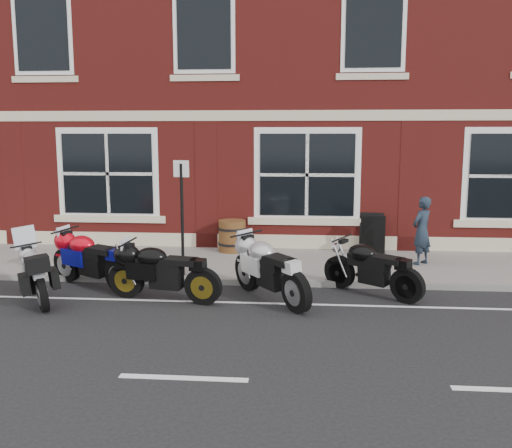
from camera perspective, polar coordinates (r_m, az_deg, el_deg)
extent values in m
plane|color=black|center=(10.05, -3.65, -8.15)|extent=(80.00, 80.00, 0.00)
cube|color=slate|center=(12.90, -1.67, -3.99)|extent=(30.00, 3.00, 0.12)
cube|color=slate|center=(11.38, -2.58, -5.77)|extent=(30.00, 0.16, 0.12)
cube|color=maroon|center=(20.27, 0.79, 17.61)|extent=(24.00, 12.00, 12.00)
cylinder|color=black|center=(11.56, -21.40, -4.94)|extent=(0.43, 0.56, 0.60)
cylinder|color=black|center=(10.27, -20.42, -6.60)|extent=(0.43, 0.56, 0.60)
cube|color=black|center=(10.89, -21.06, -4.05)|extent=(0.60, 0.74, 0.20)
ellipsoid|color=#98989D|center=(11.00, -21.19, -3.33)|extent=(0.57, 0.62, 0.30)
cube|color=black|center=(10.51, -20.81, -4.07)|extent=(0.48, 0.56, 0.09)
cube|color=silver|center=(11.39, -21.61, -1.18)|extent=(0.35, 0.25, 0.42)
cylinder|color=black|center=(12.16, -18.23, -3.87)|extent=(0.67, 0.47, 0.69)
cylinder|color=black|center=(10.96, -13.32, -5.03)|extent=(0.67, 0.47, 0.69)
cube|color=black|center=(11.52, -16.15, -2.61)|extent=(0.88, 0.66, 0.24)
ellipsoid|color=red|center=(11.62, -16.68, -1.88)|extent=(0.72, 0.64, 0.35)
cube|color=black|center=(11.17, -14.78, -2.45)|extent=(0.65, 0.54, 0.11)
cylinder|color=black|center=(10.71, -12.72, -5.41)|extent=(0.68, 0.28, 0.67)
cylinder|color=black|center=(10.05, -5.22, -6.18)|extent=(0.68, 0.28, 0.67)
cube|color=black|center=(10.30, -9.40, -3.86)|extent=(0.87, 0.43, 0.23)
ellipsoid|color=black|center=(10.34, -10.19, -3.12)|extent=(0.65, 0.49, 0.33)
cube|color=black|center=(10.10, -7.30, -3.58)|extent=(0.62, 0.39, 0.10)
cylinder|color=black|center=(10.91, -0.68, -4.80)|extent=(0.54, 0.67, 0.72)
cylinder|color=black|center=(9.58, 4.22, -6.77)|extent=(0.54, 0.67, 0.72)
cube|color=black|center=(10.19, 1.45, -3.59)|extent=(0.74, 0.88, 0.25)
ellipsoid|color=#B1B1B6|center=(10.30, 0.95, -2.69)|extent=(0.69, 0.74, 0.36)
cube|color=black|center=(9.80, 2.85, -3.56)|extent=(0.60, 0.67, 0.11)
cylinder|color=black|center=(11.19, 8.45, -4.73)|extent=(0.58, 0.51, 0.64)
cylinder|color=black|center=(10.44, 14.99, -5.94)|extent=(0.58, 0.51, 0.64)
cube|color=black|center=(10.75, 11.43, -3.52)|extent=(0.78, 0.69, 0.22)
ellipsoid|color=black|center=(10.80, 10.78, -2.78)|extent=(0.66, 0.64, 0.32)
cube|color=black|center=(10.52, 13.29, -3.40)|extent=(0.59, 0.55, 0.10)
imported|color=#1B2632|center=(12.97, 16.25, -0.64)|extent=(0.64, 0.64, 1.50)
cylinder|color=#4F2915|center=(13.89, -2.40, -1.20)|extent=(0.66, 0.66, 0.77)
cylinder|color=black|center=(13.92, -2.39, -1.94)|extent=(0.69, 0.69, 0.05)
cylinder|color=black|center=(13.86, -2.40, -0.45)|extent=(0.69, 0.69, 0.05)
cylinder|color=black|center=(11.52, -7.39, 0.40)|extent=(0.06, 0.06, 2.26)
cube|color=silver|center=(11.42, -7.49, 5.50)|extent=(0.33, 0.09, 0.33)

